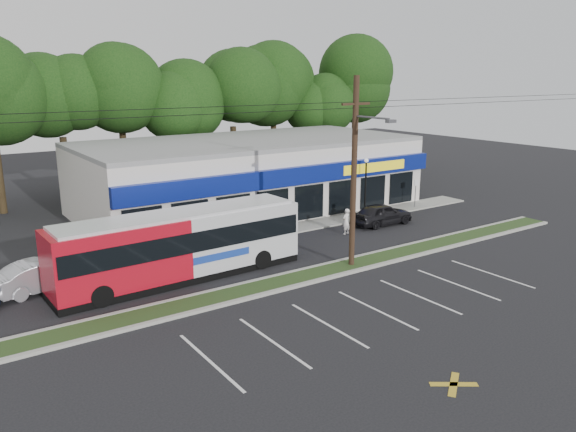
# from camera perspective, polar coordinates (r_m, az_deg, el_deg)

# --- Properties ---
(ground) EXTENTS (120.00, 120.00, 0.00)m
(ground) POSITION_cam_1_polar(r_m,az_deg,el_deg) (28.01, 3.10, -6.82)
(ground) COLOR black
(ground) RESTS_ON ground
(grass_strip) EXTENTS (40.00, 1.60, 0.12)m
(grass_strip) POSITION_cam_1_polar(r_m,az_deg,el_deg) (28.74, 1.88, -6.13)
(grass_strip) COLOR #233716
(grass_strip) RESTS_ON ground
(curb_south) EXTENTS (40.00, 0.25, 0.14)m
(curb_south) POSITION_cam_1_polar(r_m,az_deg,el_deg) (28.10, 2.92, -6.60)
(curb_south) COLOR #9E9E93
(curb_south) RESTS_ON ground
(curb_north) EXTENTS (40.00, 0.25, 0.14)m
(curb_north) POSITION_cam_1_polar(r_m,az_deg,el_deg) (29.38, 0.89, -5.64)
(curb_north) COLOR #9E9E93
(curb_north) RESTS_ON ground
(sidewalk) EXTENTS (32.00, 2.20, 0.10)m
(sidewalk) POSITION_cam_1_polar(r_m,az_deg,el_deg) (37.71, 0.79, -1.17)
(sidewalk) COLOR #9E9E93
(sidewalk) RESTS_ON ground
(strip_mall) EXTENTS (25.00, 12.55, 5.30)m
(strip_mall) POSITION_cam_1_polar(r_m,az_deg,el_deg) (43.08, -3.98, 4.28)
(strip_mall) COLOR silver
(strip_mall) RESTS_ON ground
(utility_pole) EXTENTS (50.00, 2.77, 10.00)m
(utility_pole) POSITION_cam_1_polar(r_m,az_deg,el_deg) (29.04, 6.57, 4.94)
(utility_pole) COLOR black
(utility_pole) RESTS_ON ground
(lamp_post) EXTENTS (0.30, 0.30, 4.25)m
(lamp_post) POSITION_cam_1_polar(r_m,az_deg,el_deg) (40.66, 7.90, 3.61)
(lamp_post) COLOR black
(lamp_post) RESTS_ON ground
(sign_post) EXTENTS (0.45, 0.10, 2.23)m
(sign_post) POSITION_cam_1_polar(r_m,az_deg,el_deg) (44.20, 12.86, 2.76)
(sign_post) COLOR #59595E
(sign_post) RESTS_ON ground
(tree_line) EXTENTS (46.76, 6.76, 11.83)m
(tree_line) POSITION_cam_1_polar(r_m,az_deg,el_deg) (50.81, -11.54, 12.07)
(tree_line) COLOR black
(tree_line) RESTS_ON ground
(metrobus) EXTENTS (12.91, 3.17, 3.44)m
(metrobus) POSITION_cam_1_polar(r_m,az_deg,el_deg) (28.57, -10.87, -2.77)
(metrobus) COLOR #B30D1D
(metrobus) RESTS_ON ground
(car_dark) EXTENTS (4.51, 1.95, 1.52)m
(car_dark) POSITION_cam_1_polar(r_m,az_deg,el_deg) (38.96, 9.52, 0.21)
(car_dark) COLOR black
(car_dark) RESTS_ON ground
(car_silver) EXTENTS (4.81, 2.38, 1.51)m
(car_silver) POSITION_cam_1_polar(r_m,az_deg,el_deg) (29.28, -23.51, -5.51)
(car_silver) COLOR #9D9EA4
(car_silver) RESTS_ON ground
(pedestrian_a) EXTENTS (0.69, 0.54, 1.69)m
(pedestrian_a) POSITION_cam_1_polar(r_m,az_deg,el_deg) (36.32, 5.92, -0.55)
(pedestrian_a) COLOR white
(pedestrian_a) RESTS_ON ground
(pedestrian_b) EXTENTS (0.90, 0.77, 1.60)m
(pedestrian_b) POSITION_cam_1_polar(r_m,az_deg,el_deg) (39.11, 6.50, 0.43)
(pedestrian_b) COLOR beige
(pedestrian_b) RESTS_ON ground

